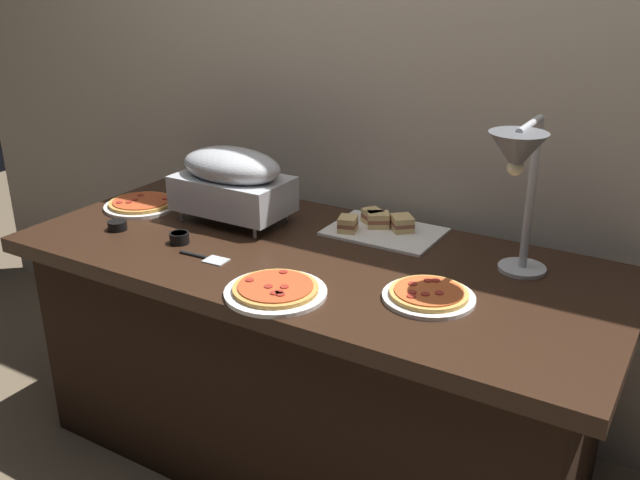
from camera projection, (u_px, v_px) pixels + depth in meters
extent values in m
plane|color=brown|center=(313.00, 451.00, 2.45)|extent=(8.00, 8.00, 0.00)
cube|color=#B7A893|center=(387.00, 87.00, 2.40)|extent=(4.40, 0.04, 2.40)
cube|color=black|center=(312.00, 260.00, 2.17)|extent=(1.90, 0.84, 0.05)
cube|color=black|center=(313.00, 364.00, 2.32)|extent=(1.75, 0.74, 0.71)
cylinder|color=#B7BABF|center=(182.00, 215.00, 2.43)|extent=(0.01, 0.01, 0.04)
cylinder|color=#B7BABF|center=(255.00, 232.00, 2.28)|extent=(0.01, 0.01, 0.04)
cylinder|color=#B7BABF|center=(215.00, 200.00, 2.58)|extent=(0.01, 0.01, 0.04)
cylinder|color=#B7BABF|center=(286.00, 215.00, 2.43)|extent=(0.01, 0.01, 0.04)
cube|color=#B7BABF|center=(233.00, 193.00, 2.40)|extent=(0.39, 0.23, 0.12)
ellipsoid|color=#B7BABF|center=(231.00, 166.00, 2.36)|extent=(0.38, 0.22, 0.12)
cylinder|color=#B7BABF|center=(522.00, 268.00, 2.04)|extent=(0.14, 0.14, 0.01)
cylinder|color=#B7BABF|center=(531.00, 195.00, 1.96)|extent=(0.02, 0.02, 0.44)
cylinder|color=#B7BABF|center=(530.00, 125.00, 1.80)|extent=(0.02, 0.20, 0.02)
cone|color=#595B60|center=(517.00, 152.00, 1.74)|extent=(0.15, 0.15, 0.10)
sphere|color=#F9EAB2|center=(515.00, 167.00, 1.75)|extent=(0.04, 0.04, 0.04)
cylinder|color=white|center=(429.00, 297.00, 1.87)|extent=(0.25, 0.25, 0.01)
cylinder|color=gold|center=(429.00, 293.00, 1.86)|extent=(0.21, 0.21, 0.01)
cylinder|color=#C65628|center=(429.00, 291.00, 1.86)|extent=(0.19, 0.19, 0.00)
cylinder|color=maroon|center=(436.00, 280.00, 1.91)|extent=(0.02, 0.02, 0.00)
cylinder|color=maroon|center=(428.00, 281.00, 1.91)|extent=(0.02, 0.02, 0.00)
cylinder|color=maroon|center=(412.00, 292.00, 1.84)|extent=(0.02, 0.02, 0.00)
cylinder|color=maroon|center=(439.00, 293.00, 1.84)|extent=(0.02, 0.02, 0.00)
cylinder|color=maroon|center=(425.00, 294.00, 1.83)|extent=(0.02, 0.02, 0.00)
cylinder|color=maroon|center=(411.00, 296.00, 1.82)|extent=(0.02, 0.02, 0.00)
cylinder|color=maroon|center=(413.00, 284.00, 1.89)|extent=(0.02, 0.02, 0.00)
cylinder|color=white|center=(276.00, 292.00, 1.90)|extent=(0.28, 0.28, 0.01)
cylinder|color=#C68E42|center=(276.00, 288.00, 1.89)|extent=(0.24, 0.24, 0.01)
cylinder|color=#B74723|center=(275.00, 286.00, 1.89)|extent=(0.21, 0.21, 0.00)
cylinder|color=maroon|center=(281.00, 294.00, 1.83)|extent=(0.02, 0.02, 0.00)
cylinder|color=maroon|center=(283.00, 272.00, 1.96)|extent=(0.02, 0.02, 0.00)
cylinder|color=maroon|center=(268.00, 286.00, 1.88)|extent=(0.02, 0.02, 0.00)
cylinder|color=maroon|center=(250.00, 280.00, 1.91)|extent=(0.02, 0.02, 0.00)
cylinder|color=maroon|center=(275.00, 293.00, 1.84)|extent=(0.02, 0.02, 0.00)
cylinder|color=maroon|center=(284.00, 287.00, 1.88)|extent=(0.02, 0.02, 0.00)
cylinder|color=maroon|center=(280.00, 292.00, 1.84)|extent=(0.02, 0.02, 0.00)
cylinder|color=white|center=(142.00, 206.00, 2.56)|extent=(0.27, 0.27, 0.01)
cylinder|color=#C68E42|center=(141.00, 203.00, 2.56)|extent=(0.24, 0.24, 0.01)
cylinder|color=#B74723|center=(141.00, 201.00, 2.55)|extent=(0.21, 0.21, 0.00)
cylinder|color=maroon|center=(165.00, 199.00, 2.57)|extent=(0.02, 0.02, 0.00)
cylinder|color=maroon|center=(119.00, 203.00, 2.53)|extent=(0.02, 0.02, 0.00)
cylinder|color=maroon|center=(135.00, 200.00, 2.56)|extent=(0.02, 0.02, 0.00)
cylinder|color=maroon|center=(141.00, 195.00, 2.60)|extent=(0.02, 0.02, 0.00)
cylinder|color=maroon|center=(129.00, 202.00, 2.53)|extent=(0.02, 0.02, 0.00)
cube|color=white|center=(384.00, 232.00, 2.32)|extent=(0.37, 0.26, 0.01)
cube|color=tan|center=(372.00, 221.00, 2.38)|extent=(0.09, 0.08, 0.02)
cube|color=brown|center=(373.00, 216.00, 2.37)|extent=(0.09, 0.08, 0.01)
cube|color=tan|center=(373.00, 212.00, 2.36)|extent=(0.09, 0.08, 0.02)
cube|color=tan|center=(378.00, 224.00, 2.35)|extent=(0.09, 0.09, 0.02)
cube|color=brown|center=(378.00, 220.00, 2.34)|extent=(0.09, 0.09, 0.01)
cube|color=tan|center=(378.00, 215.00, 2.33)|extent=(0.09, 0.09, 0.02)
cube|color=tan|center=(348.00, 228.00, 2.31)|extent=(0.07, 0.08, 0.02)
cube|color=brown|center=(348.00, 224.00, 2.30)|extent=(0.07, 0.08, 0.01)
cube|color=tan|center=(348.00, 219.00, 2.30)|extent=(0.07, 0.08, 0.02)
cube|color=tan|center=(402.00, 228.00, 2.32)|extent=(0.10, 0.10, 0.02)
cube|color=brown|center=(402.00, 223.00, 2.31)|extent=(0.10, 0.10, 0.01)
cube|color=tan|center=(402.00, 219.00, 2.30)|extent=(0.10, 0.10, 0.02)
cylinder|color=black|center=(117.00, 226.00, 2.35)|extent=(0.06, 0.06, 0.03)
cylinder|color=gold|center=(117.00, 222.00, 2.34)|extent=(0.05, 0.05, 0.01)
cylinder|color=black|center=(179.00, 238.00, 2.23)|extent=(0.06, 0.06, 0.04)
cylinder|color=gold|center=(179.00, 234.00, 2.23)|extent=(0.05, 0.05, 0.01)
cube|color=#B7BABF|center=(216.00, 261.00, 2.11)|extent=(0.07, 0.06, 0.00)
cylinder|color=black|center=(193.00, 255.00, 2.14)|extent=(0.10, 0.02, 0.01)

